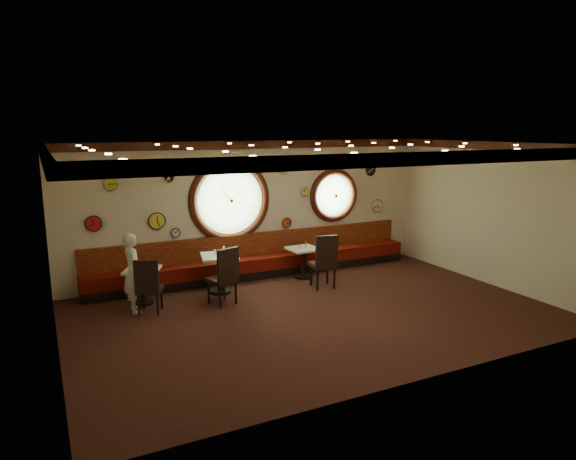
# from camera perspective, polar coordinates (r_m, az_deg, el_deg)

# --- Properties ---
(floor) EXTENTS (9.00, 6.00, 0.00)m
(floor) POSITION_cam_1_polar(r_m,az_deg,el_deg) (10.01, 2.93, -9.18)
(floor) COLOR black
(floor) RESTS_ON ground
(ceiling) EXTENTS (9.00, 6.00, 0.02)m
(ceiling) POSITION_cam_1_polar(r_m,az_deg,el_deg) (9.38, 3.13, 9.45)
(ceiling) COLOR #B88133
(ceiling) RESTS_ON wall_back
(wall_back) EXTENTS (9.00, 0.02, 3.20)m
(wall_back) POSITION_cam_1_polar(r_m,az_deg,el_deg) (12.23, -3.83, 2.35)
(wall_back) COLOR beige
(wall_back) RESTS_ON floor
(wall_front) EXTENTS (9.00, 0.02, 3.20)m
(wall_front) POSITION_cam_1_polar(r_m,az_deg,el_deg) (7.17, 14.81, -4.48)
(wall_front) COLOR beige
(wall_front) RESTS_ON floor
(wall_left) EXTENTS (0.02, 6.00, 3.20)m
(wall_left) POSITION_cam_1_polar(r_m,az_deg,el_deg) (8.40, -24.91, -2.87)
(wall_left) COLOR beige
(wall_left) RESTS_ON floor
(wall_right) EXTENTS (0.02, 6.00, 3.20)m
(wall_right) POSITION_cam_1_polar(r_m,az_deg,el_deg) (12.37, 21.56, 1.68)
(wall_right) COLOR beige
(wall_right) RESTS_ON floor
(molding_back) EXTENTS (9.00, 0.10, 0.18)m
(molding_back) POSITION_cam_1_polar(r_m,az_deg,el_deg) (12.04, -3.84, 9.43)
(molding_back) COLOR #361309
(molding_back) RESTS_ON wall_back
(molding_front) EXTENTS (9.00, 0.10, 0.18)m
(molding_front) POSITION_cam_1_polar(r_m,az_deg,el_deg) (6.96, 15.17, 7.67)
(molding_front) COLOR #361309
(molding_front) RESTS_ON wall_back
(molding_left) EXTENTS (0.10, 6.00, 0.18)m
(molding_left) POSITION_cam_1_polar(r_m,az_deg,el_deg) (8.19, -25.44, 7.47)
(molding_left) COLOR #361309
(molding_left) RESTS_ON wall_back
(molding_right) EXTENTS (0.10, 6.00, 0.18)m
(molding_right) POSITION_cam_1_polar(r_m,az_deg,el_deg) (12.19, 21.92, 8.67)
(molding_right) COLOR #361309
(molding_right) RESTS_ON wall_back
(banquette_base) EXTENTS (8.00, 0.55, 0.20)m
(banquette_base) POSITION_cam_1_polar(r_m,az_deg,el_deg) (12.31, -3.24, -4.74)
(banquette_base) COLOR black
(banquette_base) RESTS_ON floor
(banquette_seat) EXTENTS (8.00, 0.55, 0.30)m
(banquette_seat) POSITION_cam_1_polar(r_m,az_deg,el_deg) (12.24, -3.26, -3.62)
(banquette_seat) COLOR #530C07
(banquette_seat) RESTS_ON banquette_base
(banquette_back) EXTENTS (8.00, 0.10, 0.55)m
(banquette_back) POSITION_cam_1_polar(r_m,az_deg,el_deg) (12.34, -3.68, -1.59)
(banquette_back) COLOR #5B070A
(banquette_back) RESTS_ON wall_back
(porthole_left_glass) EXTENTS (1.66, 0.02, 1.66)m
(porthole_left_glass) POSITION_cam_1_polar(r_m,az_deg,el_deg) (11.98, -6.50, 3.32)
(porthole_left_glass) COLOR #90CF7C
(porthole_left_glass) RESTS_ON wall_back
(porthole_left_frame) EXTENTS (1.98, 0.18, 1.98)m
(porthole_left_frame) POSITION_cam_1_polar(r_m,az_deg,el_deg) (11.96, -6.48, 3.31)
(porthole_left_frame) COLOR #361309
(porthole_left_frame) RESTS_ON wall_back
(porthole_left_ring) EXTENTS (1.61, 0.03, 1.61)m
(porthole_left_ring) POSITION_cam_1_polar(r_m,az_deg,el_deg) (11.94, -6.43, 3.30)
(porthole_left_ring) COLOR gold
(porthole_left_ring) RESTS_ON wall_back
(porthole_right_glass) EXTENTS (1.10, 0.02, 1.10)m
(porthole_right_glass) POSITION_cam_1_polar(r_m,az_deg,el_deg) (13.18, 5.06, 3.87)
(porthole_right_glass) COLOR #90CF7C
(porthole_right_glass) RESTS_ON wall_back
(porthole_right_frame) EXTENTS (1.38, 0.18, 1.38)m
(porthole_right_frame) POSITION_cam_1_polar(r_m,az_deg,el_deg) (13.17, 5.09, 3.86)
(porthole_right_frame) COLOR #361309
(porthole_right_frame) RESTS_ON wall_back
(porthole_right_ring) EXTENTS (1.09, 0.03, 1.09)m
(porthole_right_ring) POSITION_cam_1_polar(r_m,az_deg,el_deg) (13.14, 5.16, 3.84)
(porthole_right_ring) COLOR gold
(porthole_right_ring) RESTS_ON wall_back
(wall_clock_0) EXTENTS (0.20, 0.03, 0.20)m
(wall_clock_0) POSITION_cam_1_polar(r_m,az_deg,el_deg) (11.69, -12.38, -0.30)
(wall_clock_0) COLOR silver
(wall_clock_0) RESTS_ON wall_back
(wall_clock_1) EXTENTS (0.36, 0.03, 0.36)m
(wall_clock_1) POSITION_cam_1_polar(r_m,az_deg,el_deg) (11.55, -14.36, 0.98)
(wall_clock_1) COLOR yellow
(wall_clock_1) RESTS_ON wall_back
(wall_clock_2) EXTENTS (0.28, 0.03, 0.28)m
(wall_clock_2) POSITION_cam_1_polar(r_m,az_deg,el_deg) (13.69, 9.15, 6.57)
(wall_clock_2) COLOR black
(wall_clock_2) RESTS_ON wall_back
(wall_clock_3) EXTENTS (0.26, 0.03, 0.26)m
(wall_clock_3) POSITION_cam_1_polar(r_m,az_deg,el_deg) (11.28, -19.06, 4.84)
(wall_clock_3) COLOR #A8C527
(wall_clock_3) RESTS_ON wall_back
(wall_clock_4) EXTENTS (0.30, 0.03, 0.30)m
(wall_clock_4) POSITION_cam_1_polar(r_m,az_deg,el_deg) (12.39, -0.59, 6.92)
(wall_clock_4) COLOR #84C33D
(wall_clock_4) RESTS_ON wall_back
(wall_clock_5) EXTENTS (0.22, 0.03, 0.22)m
(wall_clock_5) POSITION_cam_1_polar(r_m,az_deg,el_deg) (12.72, 1.86, 4.31)
(wall_clock_5) COLOR #C7D446
(wall_clock_5) RESTS_ON wall_back
(wall_clock_6) EXTENTS (0.24, 0.03, 0.24)m
(wall_clock_6) POSITION_cam_1_polar(r_m,az_deg,el_deg) (11.48, -13.13, 5.77)
(wall_clock_6) COLOR black
(wall_clock_6) RESTS_ON wall_back
(wall_clock_7) EXTENTS (0.34, 0.03, 0.34)m
(wall_clock_7) POSITION_cam_1_polar(r_m,az_deg,el_deg) (13.94, 9.87, 2.70)
(wall_clock_7) COLOR silver
(wall_clock_7) RESTS_ON wall_back
(wall_clock_8) EXTENTS (0.32, 0.03, 0.32)m
(wall_clock_8) POSITION_cam_1_polar(r_m,az_deg,el_deg) (11.35, -20.80, 0.67)
(wall_clock_8) COLOR red
(wall_clock_8) RESTS_ON wall_back
(wall_clock_9) EXTENTS (0.24, 0.03, 0.24)m
(wall_clock_9) POSITION_cam_1_polar(r_m,az_deg,el_deg) (12.61, -0.17, 0.80)
(wall_clock_9) COLOR red
(wall_clock_9) RESTS_ON wall_back
(table_a) EXTENTS (0.88, 0.88, 0.73)m
(table_a) POSITION_cam_1_polar(r_m,az_deg,el_deg) (10.76, -15.84, -5.55)
(table_a) COLOR black
(table_a) RESTS_ON floor
(table_b) EXTENTS (0.90, 0.90, 0.83)m
(table_b) POSITION_cam_1_polar(r_m,az_deg,el_deg) (11.12, -7.59, -4.32)
(table_b) COLOR black
(table_b) RESTS_ON floor
(table_c) EXTENTS (0.70, 0.70, 0.73)m
(table_c) POSITION_cam_1_polar(r_m,az_deg,el_deg) (12.12, 1.70, -3.23)
(table_c) COLOR black
(table_c) RESTS_ON floor
(chair_a) EXTENTS (0.60, 0.60, 0.67)m
(chair_a) POSITION_cam_1_polar(r_m,az_deg,el_deg) (10.11, -15.29, -5.67)
(chair_a) COLOR black
(chair_a) RESTS_ON floor
(chair_b) EXTENTS (0.63, 0.63, 0.73)m
(chair_b) POSITION_cam_1_polar(r_m,az_deg,el_deg) (10.29, -7.03, -4.70)
(chair_b) COLOR black
(chair_b) RESTS_ON floor
(chair_c) EXTENTS (0.57, 0.57, 0.75)m
(chair_c) POSITION_cam_1_polar(r_m,az_deg,el_deg) (11.28, 4.10, -3.11)
(chair_c) COLOR black
(chair_c) RESTS_ON floor
(condiment_a_salt) EXTENTS (0.04, 0.04, 0.10)m
(condiment_a_salt) POSITION_cam_1_polar(r_m,az_deg,el_deg) (10.67, -16.06, -3.92)
(condiment_a_salt) COLOR silver
(condiment_a_salt) RESTS_ON table_a
(condiment_b_salt) EXTENTS (0.04, 0.04, 0.11)m
(condiment_b_salt) POSITION_cam_1_polar(r_m,az_deg,el_deg) (11.09, -8.11, -2.44)
(condiment_b_salt) COLOR silver
(condiment_b_salt) RESTS_ON table_b
(condiment_c_salt) EXTENTS (0.03, 0.03, 0.09)m
(condiment_c_salt) POSITION_cam_1_polar(r_m,az_deg,el_deg) (12.04, 1.27, -1.80)
(condiment_c_salt) COLOR silver
(condiment_c_salt) RESTS_ON table_c
(condiment_a_pepper) EXTENTS (0.04, 0.04, 0.11)m
(condiment_a_pepper) POSITION_cam_1_polar(r_m,az_deg,el_deg) (10.65, -15.90, -3.92)
(condiment_a_pepper) COLOR silver
(condiment_a_pepper) RESTS_ON table_a
(condiment_b_pepper) EXTENTS (0.04, 0.04, 0.10)m
(condiment_b_pepper) POSITION_cam_1_polar(r_m,az_deg,el_deg) (11.04, -7.56, -2.50)
(condiment_b_pepper) COLOR #B8B8BC
(condiment_b_pepper) RESTS_ON table_b
(condiment_c_pepper) EXTENTS (0.03, 0.03, 0.09)m
(condiment_c_pepper) POSITION_cam_1_polar(r_m,az_deg,el_deg) (12.03, 1.92, -1.79)
(condiment_c_pepper) COLOR silver
(condiment_c_pepper) RESTS_ON table_c
(condiment_a_bottle) EXTENTS (0.05, 0.05, 0.16)m
(condiment_a_bottle) POSITION_cam_1_polar(r_m,az_deg,el_deg) (10.80, -15.33, -3.52)
(condiment_a_bottle) COLOR gold
(condiment_a_bottle) RESTS_ON table_a
(condiment_b_bottle) EXTENTS (0.05, 0.05, 0.15)m
(condiment_b_bottle) POSITION_cam_1_polar(r_m,az_deg,el_deg) (11.13, -7.15, -2.24)
(condiment_b_bottle) COLOR gold
(condiment_b_bottle) RESTS_ON table_b
(condiment_c_bottle) EXTENTS (0.05, 0.05, 0.16)m
(condiment_c_bottle) POSITION_cam_1_polar(r_m,az_deg,el_deg) (12.13, 1.97, -1.52)
(condiment_c_bottle) COLOR orange
(condiment_c_bottle) RESTS_ON table_c
(waiter) EXTENTS (0.38, 0.57, 1.55)m
(waiter) POSITION_cam_1_polar(r_m,az_deg,el_deg) (10.29, -16.82, -4.55)
(waiter) COLOR white
(waiter) RESTS_ON floor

